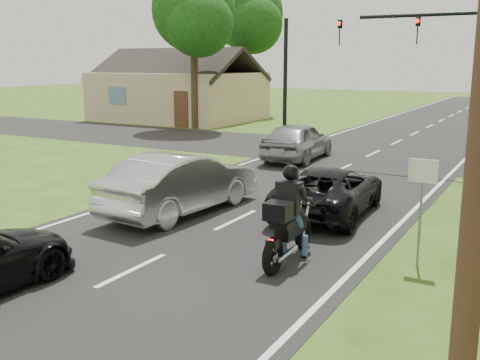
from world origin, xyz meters
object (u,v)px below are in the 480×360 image
at_px(sign_white, 422,186).
at_px(silver_sedan, 181,183).
at_px(traffic_signal, 454,56).
at_px(dark_suv, 330,190).
at_px(motorcycle_rider, 288,224).
at_px(silver_suv, 298,141).

bearing_deg(sign_white, silver_sedan, 171.24).
bearing_deg(sign_white, traffic_signal, 97.05).
xyz_separation_m(dark_suv, traffic_signal, (1.51, 8.26, 3.50)).
height_order(motorcycle_rider, dark_suv, motorcycle_rider).
bearing_deg(silver_sedan, dark_suv, -148.60).
height_order(silver_suv, traffic_signal, traffic_signal).
bearing_deg(motorcycle_rider, silver_suv, 110.49).
height_order(silver_suv, sign_white, sign_white).
height_order(traffic_signal, sign_white, traffic_signal).
distance_m(dark_suv, traffic_signal, 9.09).
height_order(silver_sedan, traffic_signal, traffic_signal).
bearing_deg(sign_white, dark_suv, 136.13).
bearing_deg(traffic_signal, dark_suv, -100.35).
bearing_deg(silver_suv, dark_suv, 116.34).
bearing_deg(silver_suv, traffic_signal, -172.50).
bearing_deg(silver_suv, motorcycle_rider, 109.64).
xyz_separation_m(motorcycle_rider, dark_suv, (-0.56, 3.83, -0.15)).
xyz_separation_m(silver_sedan, silver_suv, (-0.62, 8.99, -0.03)).
bearing_deg(silver_sedan, sign_white, 175.37).
relative_size(motorcycle_rider, sign_white, 1.09).
height_order(motorcycle_rider, silver_sedan, motorcycle_rider).
distance_m(motorcycle_rider, silver_suv, 11.97).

